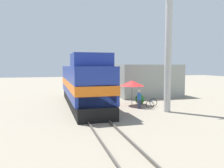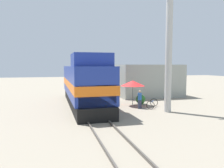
% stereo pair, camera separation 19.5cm
% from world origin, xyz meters
% --- Properties ---
extents(ground_plane, '(120.00, 120.00, 0.00)m').
position_xyz_m(ground_plane, '(0.00, 0.00, 0.00)').
color(ground_plane, gray).
extents(rail_near, '(0.08, 32.88, 0.15)m').
position_xyz_m(rail_near, '(-0.72, 0.00, 0.07)').
color(rail_near, '#4C4742').
rests_on(rail_near, ground_plane).
extents(rail_far, '(0.08, 32.88, 0.15)m').
position_xyz_m(rail_far, '(0.72, 0.00, 0.07)').
color(rail_far, '#4C4742').
rests_on(rail_far, ground_plane).
extents(locomotive, '(3.16, 14.14, 4.83)m').
position_xyz_m(locomotive, '(0.00, 2.13, 2.06)').
color(locomotive, black).
rests_on(locomotive, ground_plane).
extents(utility_pole, '(1.80, 0.56, 10.75)m').
position_xyz_m(utility_pole, '(6.36, -2.41, 5.41)').
color(utility_pole, '#B2B2AD').
rests_on(utility_pole, ground_plane).
extents(vendor_umbrella, '(2.36, 2.36, 2.45)m').
position_xyz_m(vendor_umbrella, '(4.56, 1.16, 2.19)').
color(vendor_umbrella, '#4C4C4C').
rests_on(vendor_umbrella, ground_plane).
extents(billboard_sign, '(2.02, 0.12, 3.16)m').
position_xyz_m(billboard_sign, '(7.55, 4.79, 2.38)').
color(billboard_sign, '#595959').
rests_on(billboard_sign, ground_plane).
extents(shrub_cluster, '(0.97, 0.97, 0.97)m').
position_xyz_m(shrub_cluster, '(5.63, 1.70, 0.48)').
color(shrub_cluster, '#2D722D').
rests_on(shrub_cluster, ground_plane).
extents(person_bystander, '(0.34, 0.34, 1.67)m').
position_xyz_m(person_bystander, '(4.63, -0.50, 0.90)').
color(person_bystander, '#2D3347').
rests_on(person_bystander, ground_plane).
extents(bicycle, '(1.60, 1.77, 0.75)m').
position_xyz_m(bicycle, '(5.91, -0.42, 0.38)').
color(bicycle, black).
rests_on(bicycle, ground_plane).
extents(building_block_distant, '(7.84, 4.32, 4.02)m').
position_xyz_m(building_block_distant, '(8.87, 6.66, 2.01)').
color(building_block_distant, '#999E93').
rests_on(building_block_distant, ground_plane).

